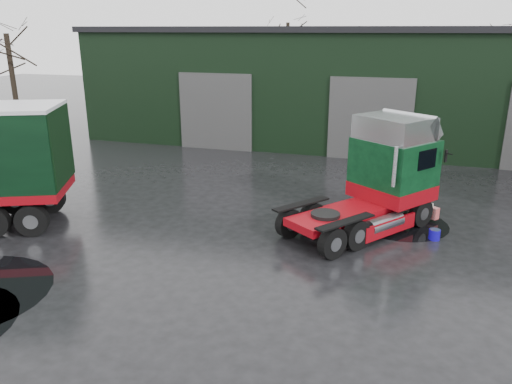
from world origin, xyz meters
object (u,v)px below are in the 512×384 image
wash_bucket (434,234)px  tree_back_b (503,64)px  hero_tractor (359,177)px  tree_back_a (287,47)px  tree_left (11,66)px  warehouse (380,83)px

wash_bucket → tree_back_b: 26.22m
hero_tractor → tree_back_a: size_ratio=0.61×
tree_left → hero_tractor: bearing=-21.1°
warehouse → tree_back_a: (-8.00, 10.00, 1.59)m
wash_bucket → tree_back_a: size_ratio=0.04×
wash_bucket → tree_left: (-21.84, 7.46, 4.09)m
hero_tractor → tree_back_b: bearing=110.0°
wash_bucket → tree_back_a: (-10.84, 25.46, 4.59)m
tree_left → tree_back_b: size_ratio=1.13×
tree_back_a → tree_back_b: size_ratio=1.27×
tree_back_a → wash_bucket: bearing=-66.9°
hero_tractor → tree_back_a: (-8.46, 25.50, 2.95)m
warehouse → wash_bucket: bearing=-79.6°
hero_tractor → tree_back_b: tree_back_b is taller
tree_left → tree_back_b: tree_left is taller
tree_left → tree_back_b: (27.00, 18.00, -0.50)m
warehouse → hero_tractor: bearing=-88.3°
tree_back_a → tree_left: bearing=-121.4°
warehouse → tree_back_a: bearing=128.7°
wash_bucket → tree_back_a: 28.05m
wash_bucket → tree_left: tree_left is taller
wash_bucket → hero_tractor: bearing=-179.0°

